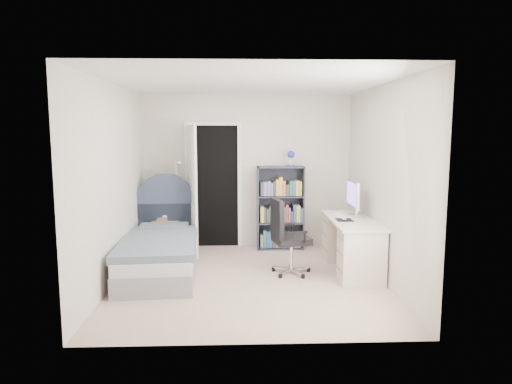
{
  "coord_description": "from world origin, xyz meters",
  "views": [
    {
      "loc": [
        -0.13,
        -5.69,
        1.91
      ],
      "look_at": [
        0.1,
        0.37,
        1.1
      ],
      "focal_mm": 32.0,
      "sensor_mm": 36.0,
      "label": 1
    }
  ],
  "objects_px": {
    "bed": "(160,251)",
    "nightstand": "(166,227)",
    "desk": "(351,242)",
    "office_chair": "(286,233)",
    "floor_lamp": "(178,215)",
    "bookcase": "(281,211)"
  },
  "relations": [
    {
      "from": "bed",
      "to": "nightstand",
      "type": "xyz_separation_m",
      "value": [
        -0.08,
        1.0,
        0.12
      ]
    },
    {
      "from": "bed",
      "to": "floor_lamp",
      "type": "bearing_deg",
      "value": 83.08
    },
    {
      "from": "bookcase",
      "to": "office_chair",
      "type": "xyz_separation_m",
      "value": [
        -0.05,
        -1.36,
        -0.06
      ]
    },
    {
      "from": "bed",
      "to": "office_chair",
      "type": "bearing_deg",
      "value": -6.29
    },
    {
      "from": "floor_lamp",
      "to": "office_chair",
      "type": "relative_size",
      "value": 1.43
    },
    {
      "from": "nightstand",
      "to": "bookcase",
      "type": "distance_m",
      "value": 1.85
    },
    {
      "from": "bed",
      "to": "bookcase",
      "type": "height_order",
      "value": "bookcase"
    },
    {
      "from": "bookcase",
      "to": "bed",
      "type": "bearing_deg",
      "value": -146.33
    },
    {
      "from": "desk",
      "to": "floor_lamp",
      "type": "bearing_deg",
      "value": 157.01
    },
    {
      "from": "bookcase",
      "to": "desk",
      "type": "bearing_deg",
      "value": -54.95
    },
    {
      "from": "desk",
      "to": "office_chair",
      "type": "bearing_deg",
      "value": -172.13
    },
    {
      "from": "bookcase",
      "to": "office_chair",
      "type": "bearing_deg",
      "value": -92.29
    },
    {
      "from": "desk",
      "to": "nightstand",
      "type": "bearing_deg",
      "value": 158.55
    },
    {
      "from": "bed",
      "to": "bookcase",
      "type": "relative_size",
      "value": 1.32
    },
    {
      "from": "floor_lamp",
      "to": "office_chair",
      "type": "xyz_separation_m",
      "value": [
        1.58,
        -1.19,
        -0.04
      ]
    },
    {
      "from": "nightstand",
      "to": "bookcase",
      "type": "bearing_deg",
      "value": 5.35
    },
    {
      "from": "floor_lamp",
      "to": "bookcase",
      "type": "bearing_deg",
      "value": 5.96
    },
    {
      "from": "desk",
      "to": "office_chair",
      "type": "height_order",
      "value": "desk"
    },
    {
      "from": "floor_lamp",
      "to": "desk",
      "type": "height_order",
      "value": "floor_lamp"
    },
    {
      "from": "bed",
      "to": "floor_lamp",
      "type": "xyz_separation_m",
      "value": [
        0.12,
        1.0,
        0.31
      ]
    },
    {
      "from": "bookcase",
      "to": "nightstand",
      "type": "bearing_deg",
      "value": -174.65
    },
    {
      "from": "desk",
      "to": "bed",
      "type": "bearing_deg",
      "value": 178.67
    }
  ]
}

